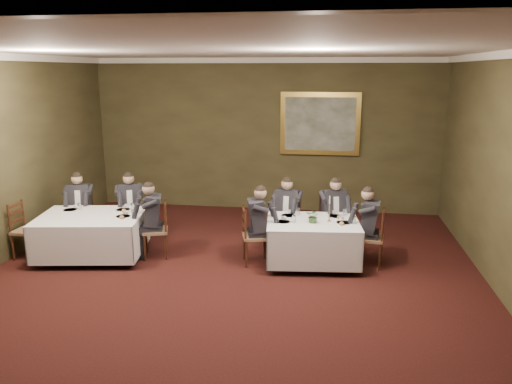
% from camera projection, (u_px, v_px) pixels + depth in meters
% --- Properties ---
extents(ground, '(10.00, 10.00, 0.00)m').
position_uv_depth(ground, '(220.00, 301.00, 7.17)').
color(ground, black).
rests_on(ground, ground).
extents(ceiling, '(8.00, 10.00, 0.10)m').
position_uv_depth(ceiling, '(215.00, 48.00, 6.33)').
color(ceiling, silver).
rests_on(ceiling, back_wall).
extents(back_wall, '(8.00, 0.10, 3.50)m').
position_uv_depth(back_wall, '(265.00, 136.00, 11.55)').
color(back_wall, '#322C19').
rests_on(back_wall, ground).
extents(crown_molding, '(8.00, 10.00, 0.12)m').
position_uv_depth(crown_molding, '(215.00, 53.00, 6.35)').
color(crown_molding, white).
rests_on(crown_molding, back_wall).
extents(table_main, '(1.66, 1.33, 0.67)m').
position_uv_depth(table_main, '(313.00, 239.00, 8.42)').
color(table_main, black).
rests_on(table_main, ground).
extents(table_second, '(1.98, 1.62, 0.67)m').
position_uv_depth(table_second, '(92.00, 233.00, 8.76)').
color(table_second, black).
rests_on(table_second, ground).
extents(chair_main_backleft, '(0.50, 0.49, 1.00)m').
position_uv_depth(chair_main_backleft, '(288.00, 233.00, 9.25)').
color(chair_main_backleft, olive).
rests_on(chair_main_backleft, ground).
extents(diner_main_backleft, '(0.47, 0.54, 1.35)m').
position_uv_depth(diner_main_backleft, '(288.00, 221.00, 9.18)').
color(diner_main_backleft, black).
rests_on(diner_main_backleft, chair_main_backleft).
extents(chair_main_backright, '(0.56, 0.55, 1.00)m').
position_uv_depth(chair_main_backright, '(332.00, 234.00, 9.21)').
color(chair_main_backright, olive).
rests_on(chair_main_backright, ground).
extents(diner_main_backright, '(0.54, 0.59, 1.35)m').
position_uv_depth(diner_main_backright, '(333.00, 222.00, 9.14)').
color(diner_main_backright, black).
rests_on(diner_main_backright, chair_main_backright).
extents(chair_main_endleft, '(0.52, 0.54, 1.00)m').
position_uv_depth(chair_main_endleft, '(255.00, 247.00, 8.51)').
color(chair_main_endleft, olive).
rests_on(chair_main_endleft, ground).
extents(diner_main_endleft, '(0.57, 0.51, 1.35)m').
position_uv_depth(diner_main_endleft, '(256.00, 235.00, 8.45)').
color(diner_main_endleft, black).
rests_on(diner_main_endleft, chair_main_endleft).
extents(chair_main_endright, '(0.48, 0.49, 1.00)m').
position_uv_depth(chair_main_endright, '(370.00, 249.00, 8.41)').
color(chair_main_endright, olive).
rests_on(chair_main_endright, ground).
extents(diner_main_endright, '(0.53, 0.46, 1.35)m').
position_uv_depth(diner_main_endright, '(370.00, 236.00, 8.36)').
color(diner_main_endright, black).
rests_on(diner_main_endright, chair_main_endright).
extents(chair_sec_backleft, '(0.53, 0.52, 1.00)m').
position_uv_depth(chair_sec_backleft, '(82.00, 226.00, 9.68)').
color(chair_sec_backleft, olive).
rests_on(chair_sec_backleft, ground).
extents(diner_sec_backleft, '(0.51, 0.57, 1.35)m').
position_uv_depth(diner_sec_backleft, '(81.00, 215.00, 9.61)').
color(diner_sec_backleft, black).
rests_on(diner_sec_backleft, chair_sec_backleft).
extents(chair_sec_backright, '(0.57, 0.56, 1.00)m').
position_uv_depth(chair_sec_backright, '(131.00, 226.00, 9.69)').
color(chair_sec_backright, olive).
rests_on(chair_sec_backright, ground).
extents(diner_sec_backright, '(0.55, 0.60, 1.35)m').
position_uv_depth(diner_sec_backright, '(131.00, 215.00, 9.63)').
color(diner_sec_backright, black).
rests_on(diner_sec_backright, chair_sec_backright).
extents(chair_sec_endright, '(0.53, 0.54, 1.00)m').
position_uv_depth(chair_sec_endright, '(156.00, 241.00, 8.81)').
color(chair_sec_endright, olive).
rests_on(chair_sec_endright, ground).
extents(diner_sec_endright, '(0.58, 0.52, 1.35)m').
position_uv_depth(diner_sec_endright, '(155.00, 229.00, 8.75)').
color(diner_sec_endright, black).
rests_on(diner_sec_endright, chair_sec_endright).
extents(chair_sec_endleft, '(0.44, 0.45, 1.00)m').
position_uv_depth(chair_sec_endleft, '(28.00, 242.00, 8.78)').
color(chair_sec_endleft, olive).
rests_on(chair_sec_endleft, ground).
extents(centerpiece, '(0.28, 0.26, 0.25)m').
position_uv_depth(centerpiece, '(313.00, 215.00, 8.24)').
color(centerpiece, '#2D5926').
rests_on(centerpiece, table_main).
extents(candlestick, '(0.07, 0.07, 0.45)m').
position_uv_depth(candlestick, '(329.00, 212.00, 8.30)').
color(candlestick, '#B88B38').
rests_on(candlestick, table_main).
extents(place_setting_table_main, '(0.33, 0.31, 0.14)m').
position_uv_depth(place_setting_table_main, '(291.00, 213.00, 8.69)').
color(place_setting_table_main, white).
rests_on(place_setting_table_main, table_main).
extents(place_setting_table_second, '(0.33, 0.31, 0.14)m').
position_uv_depth(place_setting_table_second, '(74.00, 208.00, 9.05)').
color(place_setting_table_second, white).
rests_on(place_setting_table_second, table_second).
extents(painting, '(1.79, 0.09, 1.41)m').
position_uv_depth(painting, '(320.00, 124.00, 11.24)').
color(painting, gold).
rests_on(painting, back_wall).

